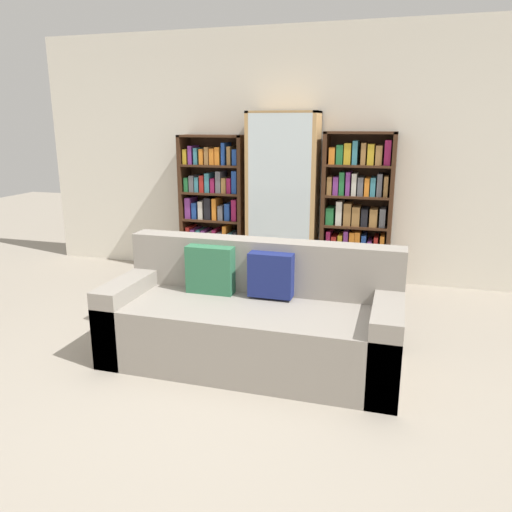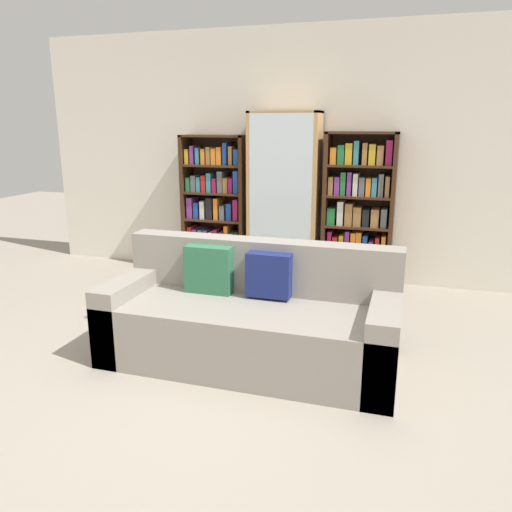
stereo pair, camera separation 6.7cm
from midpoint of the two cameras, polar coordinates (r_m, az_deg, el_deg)
ground_plane at (r=3.37m, az=-5.39°, el=-15.40°), size 16.00×16.00×0.00m
wall_back at (r=5.60m, az=5.44°, el=11.27°), size 6.22×0.06×2.70m
couch at (r=3.66m, az=-0.14°, el=-7.44°), size 2.09×0.84×0.86m
bookshelf_left at (r=5.74m, az=-4.24°, el=5.47°), size 0.74×0.32×1.58m
display_cabinet at (r=5.46m, az=3.60°, el=6.55°), size 0.75×0.36×1.83m
bookshelf_right at (r=5.37m, az=11.96°, el=4.80°), size 0.73×0.32×1.62m
wine_bottle at (r=4.89m, az=7.90°, el=-3.63°), size 0.08×0.08×0.38m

